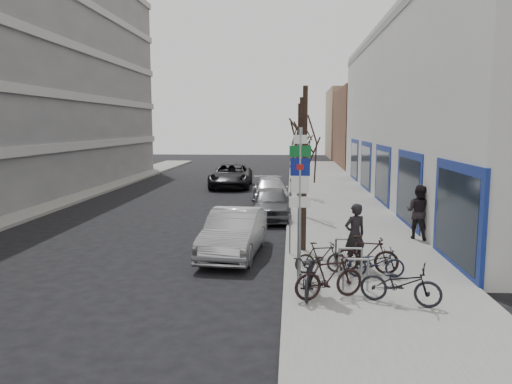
# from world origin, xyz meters

# --- Properties ---
(ground) EXTENTS (120.00, 120.00, 0.00)m
(ground) POSITION_xyz_m (0.00, 0.00, 0.00)
(ground) COLOR black
(ground) RESTS_ON ground
(sidewalk_east) EXTENTS (5.00, 70.00, 0.15)m
(sidewalk_east) POSITION_xyz_m (4.50, 10.00, 0.07)
(sidewalk_east) COLOR slate
(sidewalk_east) RESTS_ON ground
(sidewalk_west) EXTENTS (3.00, 70.00, 0.15)m
(sidewalk_west) POSITION_xyz_m (-11.00, 10.00, 0.07)
(sidewalk_west) COLOR slate
(sidewalk_west) RESTS_ON ground
(brick_building_far) EXTENTS (12.00, 14.00, 8.00)m
(brick_building_far) POSITION_xyz_m (13.00, 40.00, 4.00)
(brick_building_far) COLOR brown
(brick_building_far) RESTS_ON ground
(tan_building_far) EXTENTS (13.00, 12.00, 9.00)m
(tan_building_far) POSITION_xyz_m (13.50, 55.00, 4.50)
(tan_building_far) COLOR #937A5B
(tan_building_far) RESTS_ON ground
(highway_sign_pole) EXTENTS (0.55, 0.10, 4.20)m
(highway_sign_pole) POSITION_xyz_m (2.40, -0.01, 2.46)
(highway_sign_pole) COLOR gray
(highway_sign_pole) RESTS_ON ground
(bike_rack) EXTENTS (0.66, 2.26, 0.83)m
(bike_rack) POSITION_xyz_m (3.80, 0.60, 0.66)
(bike_rack) COLOR gray
(bike_rack) RESTS_ON sidewalk_east
(tree_near) EXTENTS (1.80, 1.80, 5.50)m
(tree_near) POSITION_xyz_m (2.60, 3.50, 4.10)
(tree_near) COLOR black
(tree_near) RESTS_ON ground
(tree_mid) EXTENTS (1.80, 1.80, 5.50)m
(tree_mid) POSITION_xyz_m (2.60, 10.00, 4.10)
(tree_mid) COLOR black
(tree_mid) RESTS_ON ground
(tree_far) EXTENTS (1.80, 1.80, 5.50)m
(tree_far) POSITION_xyz_m (2.60, 16.50, 4.10)
(tree_far) COLOR black
(tree_far) RESTS_ON ground
(meter_front) EXTENTS (0.10, 0.08, 1.27)m
(meter_front) POSITION_xyz_m (2.15, 3.00, 0.92)
(meter_front) COLOR gray
(meter_front) RESTS_ON sidewalk_east
(meter_mid) EXTENTS (0.10, 0.08, 1.27)m
(meter_mid) POSITION_xyz_m (2.15, 8.50, 0.92)
(meter_mid) COLOR gray
(meter_mid) RESTS_ON sidewalk_east
(meter_back) EXTENTS (0.10, 0.08, 1.27)m
(meter_back) POSITION_xyz_m (2.15, 14.00, 0.92)
(meter_back) COLOR gray
(meter_back) RESTS_ON sidewalk_east
(bike_near_left) EXTENTS (0.77, 2.00, 1.19)m
(bike_near_left) POSITION_xyz_m (2.64, -0.81, 0.75)
(bike_near_left) COLOR black
(bike_near_left) RESTS_ON sidewalk_east
(bike_near_right) EXTENTS (1.84, 1.14, 1.07)m
(bike_near_right) POSITION_xyz_m (3.09, -1.14, 0.69)
(bike_near_right) COLOR black
(bike_near_right) RESTS_ON sidewalk_east
(bike_mid_curb) EXTENTS (1.54, 0.48, 0.94)m
(bike_mid_curb) POSITION_xyz_m (4.50, 0.66, 0.62)
(bike_mid_curb) COLOR black
(bike_mid_curb) RESTS_ON sidewalk_east
(bike_mid_inner) EXTENTS (1.55, 0.73, 0.91)m
(bike_mid_inner) POSITION_xyz_m (3.02, 0.91, 0.60)
(bike_mid_inner) COLOR black
(bike_mid_inner) RESTS_ON sidewalk_east
(bike_far_curb) EXTENTS (1.93, 1.13, 1.13)m
(bike_far_curb) POSITION_xyz_m (4.72, -1.39, 0.71)
(bike_far_curb) COLOR black
(bike_far_curb) RESTS_ON sidewalk_east
(bike_far_inner) EXTENTS (1.83, 0.84, 1.07)m
(bike_far_inner) POSITION_xyz_m (4.29, 1.02, 0.69)
(bike_far_inner) COLOR black
(bike_far_inner) RESTS_ON sidewalk_east
(parked_car_front) EXTENTS (1.95, 4.68, 1.51)m
(parked_car_front) POSITION_xyz_m (0.32, 3.21, 0.75)
(parked_car_front) COLOR #A2A3A8
(parked_car_front) RESTS_ON ground
(parked_car_mid) EXTENTS (1.90, 4.37, 1.47)m
(parked_car_mid) POSITION_xyz_m (1.26, 9.68, 0.73)
(parked_car_mid) COLOR #4E4F54
(parked_car_mid) RESTS_ON ground
(parked_car_back) EXTENTS (2.40, 4.82, 1.34)m
(parked_car_back) POSITION_xyz_m (1.03, 14.59, 0.67)
(parked_car_back) COLOR #A7A6AC
(parked_car_back) RESTS_ON ground
(lane_car) EXTENTS (2.84, 5.90, 1.62)m
(lane_car) POSITION_xyz_m (-1.98, 21.32, 0.81)
(lane_car) COLOR black
(lane_car) RESTS_ON ground
(pedestrian_near) EXTENTS (0.80, 0.69, 1.86)m
(pedestrian_near) POSITION_xyz_m (4.05, 1.74, 1.08)
(pedestrian_near) COLOR black
(pedestrian_near) RESTS_ON sidewalk_east
(pedestrian_far) EXTENTS (0.89, 0.85, 2.00)m
(pedestrian_far) POSITION_xyz_m (6.80, 5.49, 1.15)
(pedestrian_far) COLOR black
(pedestrian_far) RESTS_ON sidewalk_east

